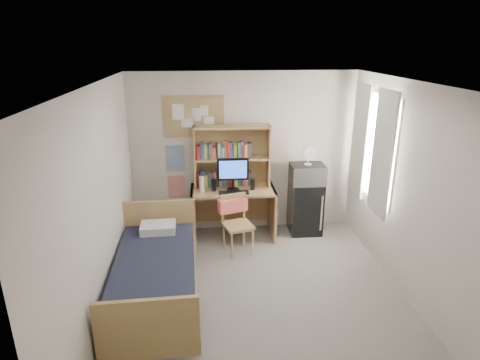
{
  "coord_description": "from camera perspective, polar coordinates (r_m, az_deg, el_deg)",
  "views": [
    {
      "loc": [
        -0.66,
        -4.13,
        3.03
      ],
      "look_at": [
        -0.14,
        1.2,
        1.16
      ],
      "focal_mm": 30.0,
      "sensor_mm": 36.0,
      "label": 1
    }
  ],
  "objects": [
    {
      "name": "keyboard",
      "position": [
        6.11,
        -0.9,
        -1.81
      ],
      "size": [
        0.46,
        0.15,
        0.02
      ],
      "primitive_type": "cube",
      "rotation": [
        0.0,
        0.0,
        -0.01
      ],
      "color": "black",
      "rests_on": "desk"
    },
    {
      "name": "speaker_left",
      "position": [
        6.2,
        -3.77,
        -0.75
      ],
      "size": [
        0.08,
        0.08,
        0.18
      ],
      "primitive_type": "cube",
      "rotation": [
        0.0,
        0.0,
        -0.01
      ],
      "color": "black",
      "rests_on": "desk"
    },
    {
      "name": "speaker_right",
      "position": [
        6.24,
        1.75,
        -0.63
      ],
      "size": [
        0.07,
        0.07,
        0.17
      ],
      "primitive_type": "cube",
      "rotation": [
        0.0,
        0.0,
        -0.01
      ],
      "color": "black",
      "rests_on": "desk"
    },
    {
      "name": "monitor",
      "position": [
        6.16,
        -1.01,
        0.79
      ],
      "size": [
        0.48,
        0.04,
        0.52
      ],
      "primitive_type": "cube",
      "rotation": [
        0.0,
        0.0,
        -0.01
      ],
      "color": "black",
      "rests_on": "desk"
    },
    {
      "name": "desk_chair",
      "position": [
        5.98,
        -0.3,
        -6.42
      ],
      "size": [
        0.55,
        0.55,
        0.88
      ],
      "primitive_type": "cube",
      "rotation": [
        0.0,
        0.0,
        0.3
      ],
      "color": "tan",
      "rests_on": "floor"
    },
    {
      "name": "curtain_left",
      "position": [
        5.66,
        19.58,
        3.47
      ],
      "size": [
        0.04,
        0.55,
        1.7
      ],
      "primitive_type": "cube",
      "color": "silver",
      "rests_on": "wall_right"
    },
    {
      "name": "mini_fridge",
      "position": [
        6.71,
        9.24,
        -3.84
      ],
      "size": [
        0.51,
        0.51,
        0.86
      ],
      "primitive_type": "cube",
      "rotation": [
        0.0,
        0.0,
        -0.01
      ],
      "color": "black",
      "rests_on": "floor"
    },
    {
      "name": "microwave",
      "position": [
        6.49,
        9.55,
        0.85
      ],
      "size": [
        0.54,
        0.41,
        0.31
      ],
      "primitive_type": "cube",
      "rotation": [
        0.0,
        0.0,
        -0.01
      ],
      "color": "silver",
      "rests_on": "mini_fridge"
    },
    {
      "name": "bulletin_board",
      "position": [
        6.32,
        -6.61,
        8.98
      ],
      "size": [
        0.94,
        0.03,
        0.64
      ],
      "primitive_type": "cube",
      "color": "tan",
      "rests_on": "wall_back"
    },
    {
      "name": "desk_fan",
      "position": [
        6.4,
        9.7,
        3.38
      ],
      "size": [
        0.23,
        0.23,
        0.29
      ],
      "primitive_type": "cylinder",
      "rotation": [
        0.0,
        0.0,
        -0.01
      ],
      "color": "silver",
      "rests_on": "microwave"
    },
    {
      "name": "wall_left",
      "position": [
        4.62,
        -19.41,
        -3.89
      ],
      "size": [
        0.04,
        4.2,
        2.6
      ],
      "primitive_type": "cube",
      "color": "beige",
      "rests_on": "floor"
    },
    {
      "name": "ceiling",
      "position": [
        4.21,
        3.62,
        13.34
      ],
      "size": [
        3.6,
        4.2,
        0.02
      ],
      "primitive_type": "cube",
      "color": "white",
      "rests_on": "wall_back"
    },
    {
      "name": "window_unit",
      "position": [
        6.02,
        18.29,
        4.52
      ],
      "size": [
        0.1,
        1.4,
        1.7
      ],
      "primitive_type": "cube",
      "color": "white",
      "rests_on": "wall_right"
    },
    {
      "name": "curtain_right",
      "position": [
        6.37,
        16.65,
        5.44
      ],
      "size": [
        0.04,
        0.55,
        1.7
      ],
      "primitive_type": "cube",
      "color": "silver",
      "rests_on": "wall_right"
    },
    {
      "name": "pillow",
      "position": [
        5.65,
        -11.57,
        -6.66
      ],
      "size": [
        0.48,
        0.34,
        0.11
      ],
      "primitive_type": "cube",
      "rotation": [
        0.0,
        0.0,
        0.03
      ],
      "color": "silver",
      "rests_on": "bed"
    },
    {
      "name": "hoodie",
      "position": [
        6.05,
        -1.03,
        -3.59
      ],
      "size": [
        0.46,
        0.26,
        0.21
      ],
      "primitive_type": "cube",
      "rotation": [
        0.0,
        0.0,
        0.3
      ],
      "color": "#FE6A60",
      "rests_on": "desk_chair"
    },
    {
      "name": "wall_right",
      "position": [
        5.11,
        23.67,
        -2.24
      ],
      "size": [
        0.04,
        4.2,
        2.6
      ],
      "primitive_type": "cube",
      "color": "beige",
      "rests_on": "floor"
    },
    {
      "name": "desk",
      "position": [
        6.45,
        -1.01,
        -4.7
      ],
      "size": [
        1.33,
        0.67,
        0.83
      ],
      "primitive_type": "cube",
      "rotation": [
        0.0,
        0.0,
        -0.01
      ],
      "color": "tan",
      "rests_on": "floor"
    },
    {
      "name": "bed",
      "position": [
        5.15,
        -11.89,
        -13.57
      ],
      "size": [
        1.04,
        2.0,
        0.54
      ],
      "primitive_type": "cube",
      "rotation": [
        0.0,
        0.0,
        0.03
      ],
      "color": "black",
      "rests_on": "floor"
    },
    {
      "name": "water_bottle",
      "position": [
        6.15,
        -5.44,
        -0.63
      ],
      "size": [
        0.07,
        0.07,
        0.25
      ],
      "primitive_type": "cylinder",
      "rotation": [
        0.0,
        0.0,
        -0.01
      ],
      "color": "silver",
      "rests_on": "desk"
    },
    {
      "name": "wall_back",
      "position": [
        6.5,
        0.5,
        3.79
      ],
      "size": [
        3.6,
        0.04,
        2.6
      ],
      "primitive_type": "cube",
      "color": "beige",
      "rests_on": "floor"
    },
    {
      "name": "wall_front",
      "position": [
        2.75,
        10.28,
        -20.08
      ],
      "size": [
        3.6,
        0.04,
        2.6
      ],
      "primitive_type": "cube",
      "color": "beige",
      "rests_on": "floor"
    },
    {
      "name": "hutch",
      "position": [
        6.29,
        -1.16,
        3.37
      ],
      "size": [
        1.19,
        0.31,
        0.97
      ],
      "primitive_type": "cube",
      "rotation": [
        0.0,
        0.0,
        -0.01
      ],
      "color": "tan",
      "rests_on": "desk"
    },
    {
      "name": "floor",
      "position": [
        5.17,
        2.99,
        -16.79
      ],
      "size": [
        3.6,
        4.2,
        0.02
      ],
      "primitive_type": "cube",
      "color": "gray",
      "rests_on": "ground"
    },
    {
      "name": "poster_japan",
      "position": [
        6.63,
        -9.0,
        -0.85
      ],
      "size": [
        0.28,
        0.01,
        0.36
      ],
      "primitive_type": "cube",
      "color": "red",
      "rests_on": "wall_back"
    },
    {
      "name": "poster_wave",
      "position": [
        6.49,
        -9.21,
        3.05
      ],
      "size": [
        0.3,
        0.01,
        0.42
      ],
      "primitive_type": "cube",
      "color": "#235C8F",
      "rests_on": "wall_back"
    }
  ]
}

